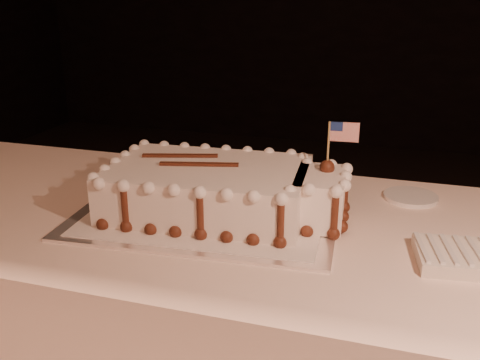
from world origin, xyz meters
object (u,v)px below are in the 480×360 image
(napkin_stack, at_px, (468,257))
(side_plate, at_px, (411,197))
(banquet_table, at_px, (297,360))
(cake_board, at_px, (209,212))
(sheet_cake, at_px, (222,189))

(napkin_stack, height_order, side_plate, napkin_stack)
(banquet_table, height_order, side_plate, side_plate)
(cake_board, bearing_deg, banquet_table, -6.76)
(napkin_stack, bearing_deg, side_plate, 108.56)
(sheet_cake, xyz_separation_m, side_plate, (0.44, 0.24, -0.06))
(cake_board, relative_size, side_plate, 4.48)
(cake_board, bearing_deg, napkin_stack, -12.61)
(sheet_cake, bearing_deg, banquet_table, -3.78)
(cake_board, xyz_separation_m, side_plate, (0.47, 0.25, 0.00))
(banquet_table, bearing_deg, cake_board, 177.35)
(napkin_stack, relative_size, side_plate, 1.57)
(banquet_table, height_order, sheet_cake, sheet_cake)
(sheet_cake, bearing_deg, side_plate, 28.85)
(side_plate, bearing_deg, napkin_stack, -71.44)
(banquet_table, xyz_separation_m, cake_board, (-0.24, 0.01, 0.38))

